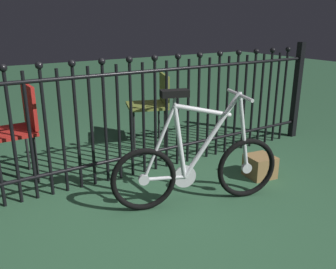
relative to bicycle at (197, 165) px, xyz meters
The scene contains 6 objects.
ground_plane 0.46m from the bicycle, 165.69° to the right, with size 20.00×20.00×0.00m, color #2B5438.
iron_fence 0.88m from the bicycle, 117.53° to the left, with size 4.74×0.07×1.13m.
bicycle is the anchor object (origin of this frame).
chair_olive 1.49m from the bicycle, 73.23° to the left, with size 0.55×0.55×0.80m.
chair_red 1.62m from the bicycle, 131.17° to the left, with size 0.43×0.43×0.85m.
display_crate 0.82m from the bicycle, ahead, with size 0.23×0.23×0.20m, color olive.
Camera 1 is at (-1.21, -1.96, 1.40)m, focal length 38.36 mm.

